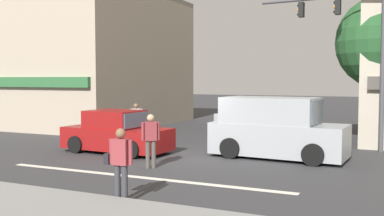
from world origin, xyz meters
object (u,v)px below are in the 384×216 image
at_px(traffic_light_mast, 356,42).
at_px(pedestrian_foreground_with_bag, 120,161).
at_px(van_crossing_center, 276,129).
at_px(pedestrian_mid_crossing, 136,120).
at_px(pedestrian_far_side, 151,138).
at_px(street_tree, 384,42).
at_px(sedan_waiting_far, 117,134).
at_px(utility_pole_near_left, 93,41).
at_px(sedan_approaching_near, 244,116).

bearing_deg(traffic_light_mast, pedestrian_foreground_with_bag, -111.87).
distance_m(van_crossing_center, pedestrian_mid_crossing, 6.93).
bearing_deg(pedestrian_far_side, traffic_light_mast, 49.91).
bearing_deg(street_tree, sedan_waiting_far, -144.94).
relative_size(pedestrian_foreground_with_bag, pedestrian_mid_crossing, 1.00).
bearing_deg(sedan_waiting_far, pedestrian_mid_crossing, 108.66).
height_order(pedestrian_foreground_with_bag, pedestrian_far_side, same).
xyz_separation_m(pedestrian_foreground_with_bag, pedestrian_far_side, (-1.34, 3.68, -0.00)).
xyz_separation_m(pedestrian_mid_crossing, pedestrian_far_side, (3.69, -5.12, 0.00)).
distance_m(street_tree, traffic_light_mast, 2.16).
relative_size(utility_pole_near_left, pedestrian_far_side, 5.36).
bearing_deg(van_crossing_center, pedestrian_mid_crossing, 166.00).
xyz_separation_m(street_tree, pedestrian_foreground_with_bag, (-4.96, -12.03, -3.32)).
bearing_deg(van_crossing_center, sedan_waiting_far, -166.42).
distance_m(traffic_light_mast, pedestrian_foreground_with_bag, 11.33).
bearing_deg(van_crossing_center, pedestrian_far_side, -131.47).
distance_m(sedan_approaching_near, van_crossing_center, 9.14).
distance_m(street_tree, sedan_approaching_near, 8.65).
bearing_deg(van_crossing_center, utility_pole_near_left, 163.28).
bearing_deg(utility_pole_near_left, traffic_light_mast, -0.30).
xyz_separation_m(sedan_waiting_far, pedestrian_foreground_with_bag, (3.99, -5.75, 0.24)).
relative_size(pedestrian_foreground_with_bag, pedestrian_far_side, 1.00).
bearing_deg(pedestrian_far_side, pedestrian_foreground_with_bag, -70.01).
xyz_separation_m(utility_pole_near_left, sedan_approaching_near, (6.20, 5.26, -3.91)).
relative_size(van_crossing_center, pedestrian_mid_crossing, 2.82).
bearing_deg(pedestrian_foreground_with_bag, van_crossing_center, 76.57).
distance_m(sedan_waiting_far, van_crossing_center, 5.87).
distance_m(sedan_waiting_far, sedan_approaching_near, 9.83).
bearing_deg(traffic_light_mast, van_crossing_center, -128.42).
distance_m(pedestrian_foreground_with_bag, pedestrian_far_side, 3.92).
distance_m(traffic_light_mast, sedan_approaching_near, 8.88).
xyz_separation_m(van_crossing_center, pedestrian_far_side, (-3.04, -3.44, -0.06)).
xyz_separation_m(street_tree, sedan_approaching_near, (-7.12, 3.37, -3.56)).
distance_m(van_crossing_center, pedestrian_foreground_with_bag, 7.32).
distance_m(pedestrian_foreground_with_bag, pedestrian_mid_crossing, 10.13).
relative_size(utility_pole_near_left, traffic_light_mast, 1.44).
height_order(sedan_approaching_near, van_crossing_center, van_crossing_center).
bearing_deg(sedan_waiting_far, pedestrian_far_side, -37.86).
bearing_deg(sedan_approaching_near, street_tree, -25.33).
bearing_deg(sedan_approaching_near, van_crossing_center, -65.01).
bearing_deg(van_crossing_center, traffic_light_mast, 51.58).
xyz_separation_m(street_tree, pedestrian_mid_crossing, (-9.99, -3.23, -3.32)).
relative_size(street_tree, van_crossing_center, 1.32).
bearing_deg(sedan_approaching_near, pedestrian_far_side, -86.00).
bearing_deg(pedestrian_mid_crossing, van_crossing_center, -14.00).
xyz_separation_m(sedan_waiting_far, sedan_approaching_near, (1.84, 9.66, 0.00)).
relative_size(sedan_waiting_far, pedestrian_far_side, 2.51).
bearing_deg(sedan_waiting_far, utility_pole_near_left, 134.77).
relative_size(utility_pole_near_left, van_crossing_center, 1.90).
xyz_separation_m(traffic_light_mast, pedestrian_mid_crossing, (-9.07, -1.28, -3.23)).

